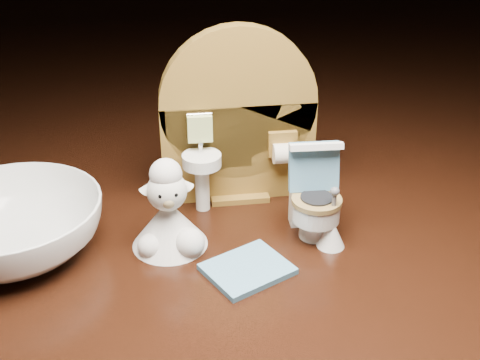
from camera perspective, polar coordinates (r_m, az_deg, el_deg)
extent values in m
cube|color=#38180C|center=(0.51, 0.91, -9.99)|extent=(2.50, 2.50, 0.10)
cube|color=brown|center=(0.51, -0.15, 2.75)|extent=(0.13, 0.02, 0.09)
cylinder|color=brown|center=(0.49, -0.16, 7.25)|extent=(0.13, 0.02, 0.13)
cube|color=brown|center=(0.53, -0.15, -1.20)|extent=(0.05, 0.04, 0.01)
cylinder|color=white|center=(0.50, -3.59, -0.53)|extent=(0.01, 0.01, 0.04)
cylinder|color=white|center=(0.49, -3.65, 1.88)|extent=(0.03, 0.03, 0.01)
cylinder|color=silver|center=(0.49, -3.78, 3.38)|extent=(0.00, 0.00, 0.01)
cube|color=#BBCA76|center=(0.49, -3.83, 4.88)|extent=(0.02, 0.01, 0.02)
cube|color=brown|center=(0.50, 4.06, 3.43)|extent=(0.02, 0.01, 0.02)
cylinder|color=#F2E3C9|center=(0.50, 4.18, 2.53)|extent=(0.02, 0.02, 0.02)
cylinder|color=white|center=(0.47, 7.02, -4.42)|extent=(0.02, 0.02, 0.02)
cylinder|color=white|center=(0.46, 7.22, -2.91)|extent=(0.04, 0.04, 0.02)
cylinder|color=olive|center=(0.46, 7.28, -1.93)|extent=(0.04, 0.04, 0.00)
cube|color=white|center=(0.48, 6.63, -1.69)|extent=(0.03, 0.02, 0.05)
cube|color=#558BAC|center=(0.46, 7.02, 1.27)|extent=(0.04, 0.02, 0.04)
cube|color=white|center=(0.45, 7.26, 3.17)|extent=(0.04, 0.01, 0.01)
cylinder|color=#98C922|center=(0.47, 7.84, 1.40)|extent=(0.01, 0.01, 0.01)
cube|color=#558BAC|center=(0.44, 0.71, -8.44)|extent=(0.07, 0.07, 0.00)
cone|color=white|center=(0.46, 8.66, -4.96)|extent=(0.02, 0.02, 0.02)
cylinder|color=#59595B|center=(0.45, 8.86, -2.68)|extent=(0.00, 0.00, 0.03)
sphere|color=#59595B|center=(0.45, 8.99, -1.08)|extent=(0.01, 0.01, 0.01)
cone|color=silver|center=(0.46, -6.76, -4.06)|extent=(0.06, 0.06, 0.04)
sphere|color=silver|center=(0.45, -4.82, -5.97)|extent=(0.02, 0.02, 0.02)
sphere|color=silver|center=(0.46, -8.50, -6.24)|extent=(0.02, 0.02, 0.02)
sphere|color=silver|center=(0.44, -6.95, -1.03)|extent=(0.03, 0.03, 0.03)
sphere|color=tan|center=(0.44, -6.81, -2.03)|extent=(0.01, 0.01, 0.01)
sphere|color=silver|center=(0.44, -7.06, 0.52)|extent=(0.02, 0.02, 0.02)
cone|color=silver|center=(0.44, -8.74, -0.63)|extent=(0.01, 0.01, 0.01)
cone|color=silver|center=(0.44, -5.26, -0.32)|extent=(0.01, 0.01, 0.01)
sphere|color=black|center=(0.43, -7.55, -1.53)|extent=(0.00, 0.00, 0.00)
sphere|color=black|center=(0.43, -6.14, -1.40)|extent=(0.00, 0.00, 0.00)
imported|color=white|center=(0.48, -20.79, -4.26)|extent=(0.14, 0.14, 0.04)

